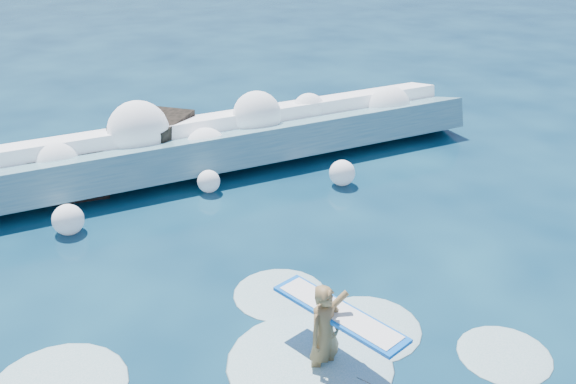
# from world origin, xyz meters

# --- Properties ---
(ground) EXTENTS (200.00, 200.00, 0.00)m
(ground) POSITION_xyz_m (0.00, 0.00, 0.00)
(ground) COLOR #07243E
(ground) RESTS_ON ground
(breaking_wave) EXTENTS (18.86, 2.90, 1.63)m
(breaking_wave) POSITION_xyz_m (0.22, 7.09, 0.57)
(breaking_wave) COLOR teal
(breaking_wave) RESTS_ON ground
(rock_cluster) EXTENTS (8.68, 3.49, 1.53)m
(rock_cluster) POSITION_xyz_m (-3.01, 7.66, 0.49)
(rock_cluster) COLOR black
(rock_cluster) RESTS_ON ground
(surfer_with_board) EXTENTS (1.36, 3.04, 1.91)m
(surfer_with_board) POSITION_xyz_m (0.17, -2.20, 0.70)
(surfer_with_board) COLOR olive
(surfer_with_board) RESTS_ON ground
(wave_spray) EXTENTS (15.76, 4.70, 2.17)m
(wave_spray) POSITION_xyz_m (-0.03, 7.02, 1.05)
(wave_spray) COLOR white
(wave_spray) RESTS_ON ground
(surf_foam) EXTENTS (9.17, 5.39, 0.15)m
(surf_foam) POSITION_xyz_m (-0.63, -1.83, 0.00)
(surf_foam) COLOR silver
(surf_foam) RESTS_ON ground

